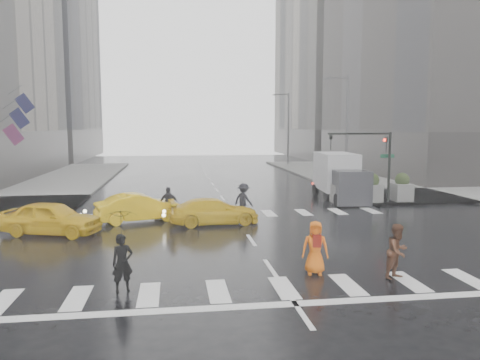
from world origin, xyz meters
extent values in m
plane|color=black|center=(0.00, 0.00, 0.00)|extent=(120.00, 120.00, 0.00)
cube|color=slate|center=(19.50, 17.50, 0.07)|extent=(35.00, 35.00, 0.15)
cube|color=#332F2D|center=(29.00, 27.00, 2.20)|extent=(26.05, 26.05, 4.40)
cube|color=#332F2D|center=(-29.00, 56.00, 2.20)|extent=(26.05, 26.05, 4.40)
cube|color=#A29A8D|center=(29.00, 56.00, 18.00)|extent=(26.00, 26.00, 36.00)
cube|color=#332F2D|center=(29.00, 56.00, 2.20)|extent=(26.05, 26.05, 4.40)
cylinder|color=black|center=(10.00, 8.00, 2.25)|extent=(0.16, 0.16, 4.50)
cylinder|color=black|center=(8.00, 8.00, 4.40)|extent=(4.00, 0.12, 0.12)
imported|color=black|center=(9.75, 8.00, 3.70)|extent=(0.16, 0.20, 1.00)
imported|color=black|center=(6.20, 8.00, 3.90)|extent=(0.16, 0.20, 1.00)
sphere|color=#FF190C|center=(9.65, 8.00, 4.00)|extent=(0.20, 0.20, 0.20)
cube|color=#0B4F2E|center=(10.00, 8.30, 3.00)|extent=(0.90, 0.03, 0.22)
cylinder|color=#59595B|center=(11.00, 18.00, 4.50)|extent=(0.20, 0.20, 9.00)
cylinder|color=#59595B|center=(10.10, 18.00, 8.80)|extent=(1.80, 0.12, 0.12)
cube|color=#59595B|center=(9.20, 18.00, 8.70)|extent=(0.50, 0.22, 0.15)
cylinder|color=#59595B|center=(11.00, 38.00, 4.50)|extent=(0.20, 0.20, 9.00)
cylinder|color=#59595B|center=(10.10, 38.00, 8.80)|extent=(1.80, 0.12, 0.12)
cube|color=#59595B|center=(9.20, 38.00, 8.70)|extent=(0.50, 0.22, 0.15)
cube|color=slate|center=(7.00, 8.20, 0.70)|extent=(1.10, 1.10, 1.10)
sphere|color=black|center=(7.00, 8.20, 1.50)|extent=(0.90, 0.90, 0.90)
cube|color=slate|center=(9.00, 8.20, 0.70)|extent=(1.10, 1.10, 1.10)
sphere|color=black|center=(9.00, 8.20, 1.50)|extent=(0.90, 0.90, 0.90)
cube|color=slate|center=(11.00, 8.20, 0.70)|extent=(1.10, 1.10, 1.10)
sphere|color=black|center=(11.00, 8.20, 1.50)|extent=(0.90, 0.90, 0.90)
cube|color=maroon|center=(-14.80, 17.00, 4.25)|extent=(1.54, 0.02, 1.66)
cylinder|color=#59595B|center=(-15.90, 18.50, 6.20)|extent=(2.00, 0.06, 1.43)
cube|color=#0E0E36|center=(-14.80, 18.50, 5.45)|extent=(1.54, 0.02, 1.66)
cylinder|color=#59595B|center=(-15.90, 20.00, 7.40)|extent=(2.00, 0.06, 1.43)
cube|color=#0E0E36|center=(-14.80, 20.00, 6.65)|extent=(1.54, 0.02, 1.66)
imported|color=black|center=(-4.77, -5.62, 0.86)|extent=(0.72, 0.58, 1.71)
imported|color=black|center=(-4.77, -5.62, 1.99)|extent=(1.22, 1.23, 0.88)
imported|color=#4F2D1C|center=(3.78, -5.64, 0.89)|extent=(1.08, 1.00, 1.77)
imported|color=orange|center=(1.32, -4.82, 0.88)|extent=(0.97, 0.75, 1.77)
cube|color=maroon|center=(1.32, -5.00, 1.15)|extent=(0.31, 0.22, 0.40)
imported|color=black|center=(-3.52, 5.00, 0.86)|extent=(1.03, 0.65, 1.71)
imported|color=black|center=(0.46, 5.29, 0.90)|extent=(1.27, 1.28, 1.80)
imported|color=#E6B50C|center=(-8.70, 2.30, 0.75)|extent=(4.74, 3.02, 1.50)
imported|color=#E6B50C|center=(-5.00, 4.73, 0.72)|extent=(4.63, 2.79, 1.44)
imported|color=#E6B50C|center=(-1.28, 3.53, 0.64)|extent=(4.07, 2.16, 1.29)
cube|color=#BCBCBE|center=(7.50, 10.60, 1.85)|extent=(2.17, 4.16, 2.44)
cube|color=#29292E|center=(7.50, 7.71, 1.13)|extent=(2.08, 1.63, 2.08)
cube|color=black|center=(7.50, 7.71, 1.76)|extent=(1.81, 0.81, 0.81)
cylinder|color=black|center=(6.55, 7.53, 0.41)|extent=(0.25, 0.81, 0.81)
cylinder|color=black|center=(8.45, 7.53, 0.41)|extent=(0.25, 0.81, 0.81)
cylinder|color=black|center=(6.55, 9.51, 0.41)|extent=(0.25, 0.81, 0.81)
cylinder|color=black|center=(8.45, 9.51, 0.41)|extent=(0.25, 0.81, 0.81)
cylinder|color=black|center=(6.55, 12.04, 0.41)|extent=(0.25, 0.81, 0.81)
cylinder|color=black|center=(8.45, 12.04, 0.41)|extent=(0.25, 0.81, 0.81)
camera|label=1|loc=(-3.23, -19.28, 4.83)|focal=35.00mm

